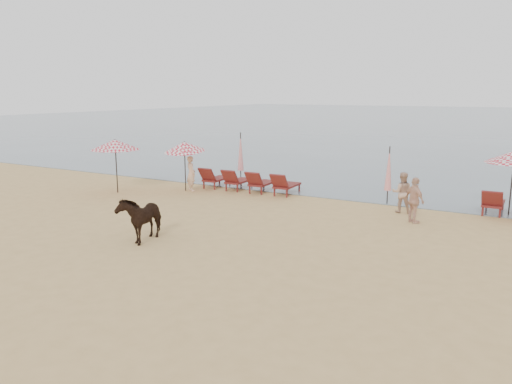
% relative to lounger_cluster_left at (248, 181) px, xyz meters
% --- Properties ---
extents(ground, '(120.00, 120.00, 0.00)m').
position_rel_lounger_cluster_left_xyz_m(ground, '(3.07, -9.72, -0.48)').
color(ground, tan).
rests_on(ground, ground).
extents(sea, '(160.00, 140.00, 0.06)m').
position_rel_lounger_cluster_left_xyz_m(sea, '(3.07, 70.28, -0.48)').
color(sea, '#51606B').
rests_on(sea, ground).
extents(lounger_cluster_left, '(4.38, 1.97, 0.69)m').
position_rel_lounger_cluster_left_xyz_m(lounger_cluster_left, '(0.00, 0.00, 0.00)').
color(lounger_cluster_left, maroon).
rests_on(lounger_cluster_left, ground).
extents(umbrella_open_left_a, '(2.09, 2.09, 2.38)m').
position_rel_lounger_cluster_left_xyz_m(umbrella_open_left_a, '(-4.90, -3.11, 1.66)').
color(umbrella_open_left_a, black).
rests_on(umbrella_open_left_a, ground).
extents(umbrella_open_left_b, '(1.82, 1.85, 2.32)m').
position_rel_lounger_cluster_left_xyz_m(umbrella_open_left_b, '(-2.52, -1.29, 1.53)').
color(umbrella_open_left_b, black).
rests_on(umbrella_open_left_b, ground).
extents(umbrella_closed_left, '(0.30, 0.30, 2.47)m').
position_rel_lounger_cluster_left_xyz_m(umbrella_closed_left, '(-1.43, 1.73, 1.04)').
color(umbrella_closed_left, black).
rests_on(umbrella_closed_left, ground).
extents(umbrella_closed_right, '(0.28, 0.28, 2.32)m').
position_rel_lounger_cluster_left_xyz_m(umbrella_closed_right, '(6.16, 0.44, 0.95)').
color(umbrella_closed_right, black).
rests_on(umbrella_closed_right, ground).
extents(cow, '(1.08, 1.79, 1.41)m').
position_rel_lounger_cluster_left_xyz_m(cow, '(0.99, -8.06, 0.23)').
color(cow, black).
rests_on(cow, ground).
extents(beachgoer_left, '(0.69, 0.62, 1.59)m').
position_rel_lounger_cluster_left_xyz_m(beachgoer_left, '(-2.29, -1.17, 0.32)').
color(beachgoer_left, '#D9A988').
rests_on(beachgoer_left, ground).
extents(beachgoer_right_a, '(0.86, 0.75, 1.51)m').
position_rel_lounger_cluster_left_xyz_m(beachgoer_right_a, '(6.97, -0.66, 0.28)').
color(beachgoer_right_a, tan).
rests_on(beachgoer_right_a, ground).
extents(beachgoer_right_b, '(0.96, 0.89, 1.58)m').
position_rel_lounger_cluster_left_xyz_m(beachgoer_right_b, '(7.71, -1.98, 0.31)').
color(beachgoer_right_b, tan).
rests_on(beachgoer_right_b, ground).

